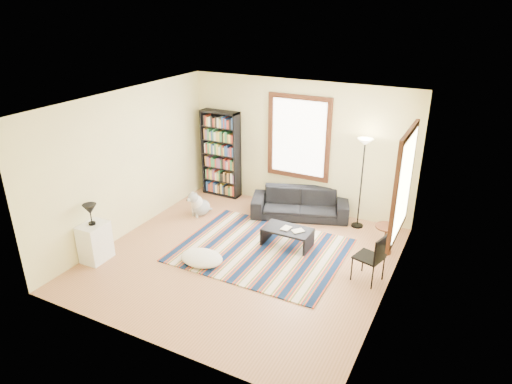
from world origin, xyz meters
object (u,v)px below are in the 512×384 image
at_px(sofa, 300,203).
at_px(dog, 201,203).
at_px(bookshelf, 221,154).
at_px(folding_chair, 369,257).
at_px(white_cabinet, 95,242).
at_px(floor_lamp, 361,184).
at_px(side_table, 385,239).
at_px(coffee_table, 287,237).
at_px(floor_cushion, 202,258).

bearing_deg(sofa, dog, -174.33).
height_order(bookshelf, dog, bookshelf).
bearing_deg(folding_chair, white_cabinet, -145.46).
bearing_deg(floor_lamp, folding_chair, -69.86).
bearing_deg(side_table, coffee_table, -160.32).
relative_size(sofa, dog, 3.62).
xyz_separation_m(floor_lamp, dog, (-3.14, -1.00, -0.65)).
distance_m(white_cabinet, dog, 2.47).
bearing_deg(coffee_table, dog, 169.88).
distance_m(bookshelf, floor_cushion, 3.21).
relative_size(bookshelf, dog, 3.58).
relative_size(sofa, folding_chair, 2.35).
bearing_deg(floor_cushion, bookshelf, 114.42).
bearing_deg(folding_chair, sofa, 152.97).
relative_size(folding_chair, white_cabinet, 1.23).
relative_size(coffee_table, dog, 1.61).
height_order(sofa, white_cabinet, white_cabinet).
xyz_separation_m(floor_cushion, folding_chair, (2.72, 0.81, 0.33)).
relative_size(sofa, side_table, 3.74).
xyz_separation_m(bookshelf, white_cabinet, (-0.46, -3.56, -0.65)).
distance_m(floor_lamp, white_cabinet, 5.11).
height_order(sofa, floor_lamp, floor_lamp).
bearing_deg(bookshelf, floor_lamp, -2.93).
bearing_deg(dog, coffee_table, 11.97).
xyz_separation_m(sofa, side_table, (1.95, -0.69, -0.03)).
bearing_deg(folding_chair, side_table, 102.37).
distance_m(side_table, white_cabinet, 5.19).
distance_m(coffee_table, floor_lamp, 1.85).
height_order(sofa, dog, sofa).
height_order(sofa, coffee_table, sofa).
bearing_deg(dog, floor_cushion, -34.26).
height_order(coffee_table, dog, dog).
height_order(coffee_table, folding_chair, folding_chair).
relative_size(floor_cushion, white_cabinet, 1.12).
bearing_deg(dog, side_table, 25.20).
xyz_separation_m(coffee_table, white_cabinet, (-2.83, -1.99, 0.17)).
relative_size(coffee_table, white_cabinet, 1.29).
relative_size(bookshelf, white_cabinet, 2.86).
distance_m(folding_chair, white_cabinet, 4.72).
relative_size(sofa, white_cabinet, 2.89).
bearing_deg(coffee_table, floor_lamp, 55.47).
relative_size(coffee_table, folding_chair, 1.05).
bearing_deg(white_cabinet, floor_lamp, 40.24).
xyz_separation_m(floor_cushion, white_cabinet, (-1.73, -0.75, 0.25)).
relative_size(side_table, dog, 0.97).
height_order(bookshelf, folding_chair, bookshelf).
bearing_deg(folding_chair, dog, -176.97).
height_order(white_cabinet, dog, white_cabinet).
xyz_separation_m(sofa, bookshelf, (-2.10, 0.27, 0.70)).
relative_size(floor_lamp, dog, 3.33).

